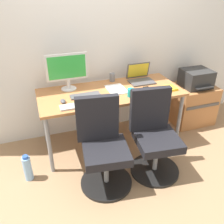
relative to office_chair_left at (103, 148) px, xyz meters
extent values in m
plane|color=#9E7A56|center=(0.29, 0.62, -0.42)|extent=(5.28, 5.28, 0.00)
cube|color=white|center=(0.29, 1.07, 0.88)|extent=(4.40, 0.04, 2.60)
cube|color=#B77542|center=(0.29, 0.62, 0.29)|extent=(1.69, 0.72, 0.03)
cylinder|color=gray|center=(-0.50, 0.31, -0.07)|extent=(0.04, 0.04, 0.70)
cylinder|color=gray|center=(1.09, 0.31, -0.07)|extent=(0.04, 0.04, 0.70)
cylinder|color=gray|center=(-0.50, 0.94, -0.07)|extent=(0.04, 0.04, 0.70)
cylinder|color=gray|center=(1.09, 0.94, -0.07)|extent=(0.04, 0.04, 0.70)
cylinder|color=black|center=(0.01, -0.06, -0.41)|extent=(0.54, 0.54, 0.03)
cylinder|color=gray|center=(0.01, -0.06, -0.22)|extent=(0.05, 0.05, 0.34)
cube|color=black|center=(0.01, -0.06, -0.01)|extent=(0.50, 0.50, 0.09)
cube|color=black|center=(-0.02, 0.12, 0.28)|extent=(0.43, 0.13, 0.48)
cylinder|color=black|center=(0.58, -0.06, -0.41)|extent=(0.54, 0.54, 0.03)
cylinder|color=gray|center=(0.58, -0.06, -0.22)|extent=(0.05, 0.05, 0.34)
cube|color=black|center=(0.58, -0.06, -0.01)|extent=(0.49, 0.49, 0.09)
cube|color=black|center=(0.56, 0.12, 0.28)|extent=(0.43, 0.12, 0.48)
cube|color=#B77542|center=(1.59, 0.75, -0.14)|extent=(0.58, 0.48, 0.56)
cube|color=#4C4C4C|center=(1.59, 0.50, -0.06)|extent=(0.52, 0.01, 0.04)
cube|color=#2D2D2D|center=(1.59, 0.75, 0.26)|extent=(0.38, 0.34, 0.24)
cube|color=#262626|center=(1.59, 0.55, 0.20)|extent=(0.27, 0.06, 0.01)
cylinder|color=#8CBFF2|center=(-0.76, 0.27, -0.28)|extent=(0.09, 0.09, 0.28)
cylinder|color=#2D59B2|center=(-0.76, 0.27, -0.13)|extent=(0.06, 0.06, 0.03)
cylinder|color=silver|center=(-0.16, 0.85, 0.31)|extent=(0.18, 0.18, 0.01)
cylinder|color=silver|center=(-0.16, 0.85, 0.38)|extent=(0.04, 0.04, 0.11)
cube|color=silver|center=(-0.16, 0.85, 0.59)|extent=(0.48, 0.03, 0.31)
cube|color=green|center=(-0.16, 0.83, 0.59)|extent=(0.43, 0.00, 0.26)
cube|color=#4C4C51|center=(0.75, 0.74, 0.32)|extent=(0.31, 0.22, 0.02)
cube|color=#4C4C51|center=(0.75, 0.87, 0.43)|extent=(0.31, 0.05, 0.21)
cube|color=yellow|center=(0.75, 0.87, 0.43)|extent=(0.28, 0.04, 0.18)
cube|color=#B7B7B7|center=(-0.17, 0.37, 0.32)|extent=(0.34, 0.12, 0.02)
cube|color=#515156|center=(-0.02, 0.59, 0.32)|extent=(0.34, 0.12, 0.02)
ellipsoid|color=#515156|center=(-0.29, 0.51, 0.32)|extent=(0.06, 0.10, 0.03)
ellipsoid|color=#515156|center=(0.59, 0.52, 0.32)|extent=(0.06, 0.10, 0.03)
cylinder|color=teal|center=(0.46, 0.41, 0.35)|extent=(0.08, 0.08, 0.09)
cylinder|color=slate|center=(0.42, 0.92, 0.36)|extent=(0.07, 0.07, 0.10)
cube|color=black|center=(0.73, 0.52, 0.31)|extent=(0.07, 0.14, 0.01)
cube|color=yellow|center=(0.95, 0.45, 0.32)|extent=(0.21, 0.15, 0.03)
cube|color=white|center=(0.37, 0.64, 0.31)|extent=(0.21, 0.30, 0.01)
camera|label=1|loc=(-0.56, -1.87, 1.50)|focal=39.15mm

